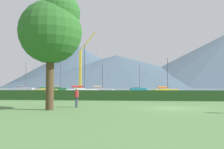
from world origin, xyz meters
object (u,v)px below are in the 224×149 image
object	(u,v)px
sailboat_slip_4	(82,91)
person_standing_walker	(77,96)
park_tree	(52,28)
sailboat_slip_0	(166,91)
sailboat_slip_3	(59,89)
sailboat_slip_7	(138,89)
sailboat_slip_8	(47,91)
sailboat_slip_1	(24,89)
sailboat_slip_9	(101,90)
dock_crane	(81,72)

from	to	relation	value
sailboat_slip_4	person_standing_walker	xyz separation A→B (m)	(8.44, -38.22, 0.26)
sailboat_slip_4	park_tree	bearing A→B (deg)	-92.33
sailboat_slip_0	person_standing_walker	bearing A→B (deg)	-116.31
sailboat_slip_3	park_tree	distance (m)	91.97
sailboat_slip_0	park_tree	size ratio (longest dim) A/B	1.07
sailboat_slip_0	sailboat_slip_7	xyz separation A→B (m)	(-7.72, 41.11, 0.06)
sailboat_slip_3	park_tree	size ratio (longest dim) A/B	1.46
sailboat_slip_4	sailboat_slip_8	distance (m)	15.88
sailboat_slip_1	sailboat_slip_4	size ratio (longest dim) A/B	1.03
sailboat_slip_7	park_tree	distance (m)	92.06
sailboat_slip_1	sailboat_slip_4	world-z (taller)	sailboat_slip_1
sailboat_slip_9	sailboat_slip_4	bearing A→B (deg)	-107.78
sailboat_slip_4	person_standing_walker	size ratio (longest dim) A/B	7.21
sailboat_slip_1	park_tree	xyz separation A→B (m)	(43.10, -85.51, 5.42)
sailboat_slip_7	sailboat_slip_8	size ratio (longest dim) A/B	1.20
person_standing_walker	park_tree	world-z (taller)	park_tree
sailboat_slip_0	sailboat_slip_3	distance (m)	55.61
dock_crane	sailboat_slip_0	bearing A→B (deg)	-41.96
sailboat_slip_4	sailboat_slip_8	size ratio (longest dim) A/B	1.29
sailboat_slip_0	sailboat_slip_9	world-z (taller)	sailboat_slip_0
sailboat_slip_4	person_standing_walker	world-z (taller)	sailboat_slip_4
sailboat_slip_1	sailboat_slip_7	distance (m)	49.24
person_standing_walker	park_tree	size ratio (longest dim) A/B	0.19
sailboat_slip_8	sailboat_slip_9	world-z (taller)	sailboat_slip_8
sailboat_slip_7	sailboat_slip_0	bearing A→B (deg)	-93.76
sailboat_slip_7	sailboat_slip_8	distance (m)	48.43
person_standing_walker	sailboat_slip_1	bearing A→B (deg)	119.22
sailboat_slip_3	person_standing_walker	bearing A→B (deg)	-74.62
sailboat_slip_4	park_tree	xyz separation A→B (m)	(7.20, -40.84, 5.47)
sailboat_slip_1	dock_crane	world-z (taller)	dock_crane
sailboat_slip_4	person_standing_walker	distance (m)	39.15
sailboat_slip_7	person_standing_walker	xyz separation A→B (m)	(-4.50, -89.10, 0.29)
dock_crane	sailboat_slip_3	bearing A→B (deg)	140.17
sailboat_slip_8	dock_crane	distance (m)	27.92
sailboat_slip_7	dock_crane	distance (m)	27.17
sailboat_slip_9	dock_crane	bearing A→B (deg)	107.43
sailboat_slip_3	sailboat_slip_8	world-z (taller)	sailboat_slip_3
sailboat_slip_1	park_tree	distance (m)	95.91
sailboat_slip_0	person_standing_walker	xyz separation A→B (m)	(-12.23, -47.99, 0.35)
sailboat_slip_1	sailboat_slip_8	distance (m)	42.03
park_tree	sailboat_slip_1	bearing A→B (deg)	116.75
sailboat_slip_0	sailboat_slip_4	distance (m)	22.86
dock_crane	sailboat_slip_8	bearing A→B (deg)	-97.28
sailboat_slip_0	sailboat_slip_7	distance (m)	41.83
sailboat_slip_7	person_standing_walker	distance (m)	89.22
park_tree	dock_crane	bearing A→B (deg)	101.92
dock_crane	person_standing_walker	bearing A→B (deg)	-76.78
person_standing_walker	park_tree	bearing A→B (deg)	-114.30
sailboat_slip_0	sailboat_slip_7	world-z (taller)	sailboat_slip_7
sailboat_slip_4	sailboat_slip_0	bearing A→B (deg)	12.97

